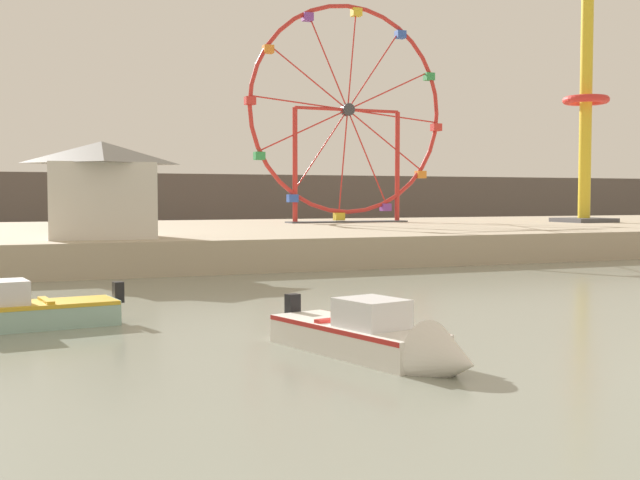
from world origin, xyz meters
The scene contains 6 objects.
quay_promenade centered at (0.00, 31.75, 0.59)m, with size 110.00×23.98×1.18m, color #B7A88E.
distant_town_skyline centered at (0.00, 54.99, 2.20)m, with size 140.00×3.00×4.40m, color #564C47.
motorboat_white_red_stripe centered at (-5.11, 5.07, 0.33)m, with size 2.16×4.72×1.26m.
ferris_wheel_red_frame centered at (8.07, 35.67, 7.42)m, with size 12.22×1.20×12.43m.
drop_tower_yellow_tower centered at (21.04, 30.91, 7.24)m, with size 2.80×2.80×13.74m.
carnival_booth_white_ticket centered at (-7.26, 22.99, 2.97)m, with size 4.27×3.81×3.45m.
Camera 1 is at (-10.94, -6.55, 2.65)m, focal length 45.11 mm.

